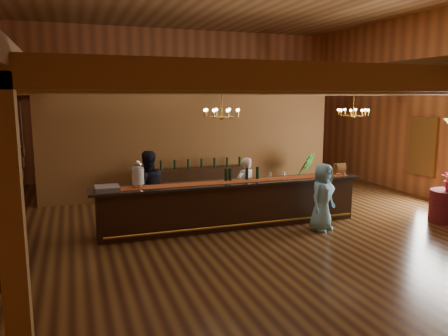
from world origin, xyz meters
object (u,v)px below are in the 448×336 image
object	(u,v)px
tasting_bar	(232,204)
floor_plant	(304,173)
chandelier_left	(222,113)
chandelier_right	(353,112)
beverage_dispenser	(138,175)
guest	(322,197)
raffle_drum	(340,168)
staff_second	(148,189)
backbar_shelf	(195,183)
bartender	(245,187)

from	to	relation	value
tasting_bar	floor_plant	bearing A→B (deg)	37.98
chandelier_left	chandelier_right	size ratio (longest dim) A/B	1.00
beverage_dispenser	guest	world-z (taller)	beverage_dispenser
tasting_bar	guest	size ratio (longest dim) A/B	4.15
raffle_drum	staff_second	world-z (taller)	staff_second
backbar_shelf	staff_second	world-z (taller)	staff_second
beverage_dispenser	raffle_drum	bearing A→B (deg)	-1.32
raffle_drum	guest	world-z (taller)	guest
backbar_shelf	raffle_drum	bearing A→B (deg)	-48.41
staff_second	guest	size ratio (longest dim) A/B	1.16
beverage_dispenser	bartender	size ratio (longest dim) A/B	0.40
beverage_dispenser	chandelier_right	xyz separation A→B (m)	(5.75, 0.49, 1.26)
staff_second	floor_plant	world-z (taller)	staff_second
beverage_dispenser	guest	bearing A→B (deg)	-13.66
staff_second	guest	bearing A→B (deg)	152.09
guest	floor_plant	world-z (taller)	guest
tasting_bar	bartender	xyz separation A→B (m)	(0.62, 0.73, 0.21)
chandelier_left	staff_second	bearing A→B (deg)	149.29
bartender	floor_plant	world-z (taller)	bartender
tasting_bar	chandelier_left	world-z (taller)	chandelier_left
tasting_bar	backbar_shelf	size ratio (longest dim) A/B	1.97
chandelier_left	chandelier_right	distance (m)	4.01
raffle_drum	chandelier_right	distance (m)	1.68
tasting_bar	raffle_drum	size ratio (longest dim) A/B	18.88
beverage_dispenser	guest	size ratio (longest dim) A/B	0.39
chandelier_right	bartender	xyz separation A→B (m)	(-2.98, 0.19, -1.86)
staff_second	guest	distance (m)	4.02
staff_second	floor_plant	size ratio (longest dim) A/B	1.38
tasting_bar	beverage_dispenser	xyz separation A→B (m)	(-2.15, 0.06, 0.81)
tasting_bar	beverage_dispenser	bearing A→B (deg)	178.60
chandelier_left	bartender	xyz separation A→B (m)	(0.95, 0.95, -1.92)
raffle_drum	staff_second	size ratio (longest dim) A/B	0.19
bartender	floor_plant	size ratio (longest dim) A/B	1.16
tasting_bar	bartender	size ratio (longest dim) A/B	4.24
beverage_dispenser	bartender	distance (m)	2.92
chandelier_left	guest	distance (m)	2.97
tasting_bar	chandelier_right	size ratio (longest dim) A/B	8.02
backbar_shelf	guest	bearing A→B (deg)	-65.67
backbar_shelf	chandelier_left	distance (m)	4.02
guest	floor_plant	xyz separation A→B (m)	(1.56, 3.56, -0.12)
tasting_bar	chandelier_left	distance (m)	2.17
backbar_shelf	chandelier_right	bearing A→B (deg)	-35.89
bartender	guest	xyz separation A→B (m)	(1.22, -1.65, 0.02)
raffle_drum	tasting_bar	bearing A→B (deg)	178.86
beverage_dispenser	chandelier_right	distance (m)	5.91
tasting_bar	guest	xyz separation A→B (m)	(1.84, -0.91, 0.23)
raffle_drum	guest	distance (m)	1.40
guest	staff_second	bearing A→B (deg)	129.83
raffle_drum	chandelier_left	distance (m)	3.49
tasting_bar	raffle_drum	bearing A→B (deg)	-1.00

